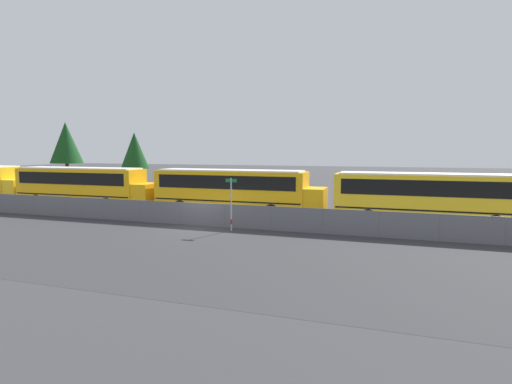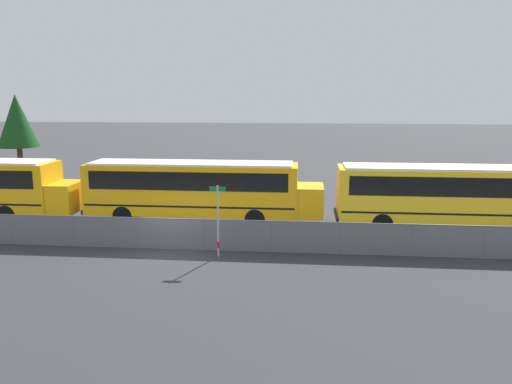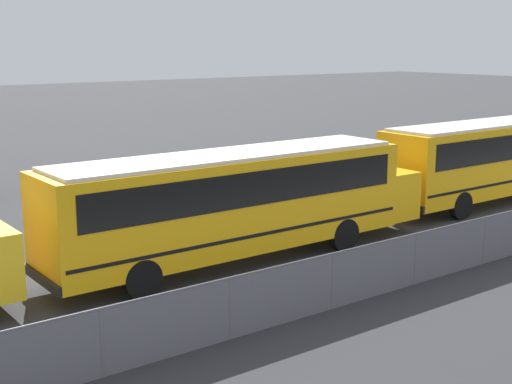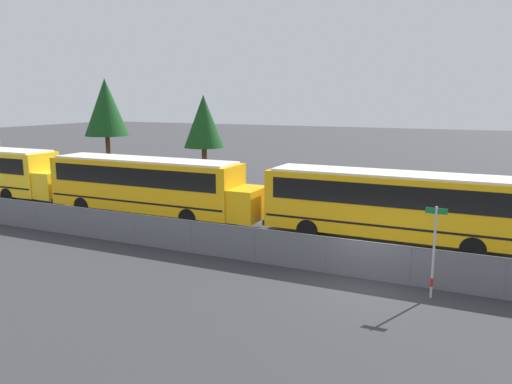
{
  "view_description": "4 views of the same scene",
  "coord_description": "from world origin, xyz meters",
  "px_view_note": "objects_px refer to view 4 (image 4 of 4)",
  "views": [
    {
      "loc": [
        11.21,
        -22.77,
        4.81
      ],
      "look_at": [
        2.21,
        4.32,
        1.82
      ],
      "focal_mm": 28.0,
      "sensor_mm": 36.0,
      "label": 1
    },
    {
      "loc": [
        6.01,
        -21.54,
        7.04
      ],
      "look_at": [
        3.55,
        4.13,
        1.94
      ],
      "focal_mm": 35.0,
      "sensor_mm": 36.0,
      "label": 2
    },
    {
      "loc": [
        -25.47,
        -12.32,
        6.54
      ],
      "look_at": [
        -12.72,
        4.68,
        2.06
      ],
      "focal_mm": 50.0,
      "sensor_mm": 36.0,
      "label": 3
    },
    {
      "loc": [
        3.71,
        -17.87,
        6.66
      ],
      "look_at": [
        -7.0,
        5.23,
        1.89
      ],
      "focal_mm": 35.0,
      "sensor_mm": 36.0,
      "label": 4
    }
  ],
  "objects_px": {
    "school_bus_2": "(148,183)",
    "street_sign": "(434,250)",
    "tree_0": "(204,122)",
    "school_bus_3": "(397,202)",
    "tree_1": "(106,107)"
  },
  "relations": [
    {
      "from": "school_bus_2",
      "to": "street_sign",
      "type": "distance_m",
      "value": 16.7
    },
    {
      "from": "tree_0",
      "to": "school_bus_3",
      "type": "bearing_deg",
      "value": -36.99
    },
    {
      "from": "school_bus_2",
      "to": "school_bus_3",
      "type": "relative_size",
      "value": 1.0
    },
    {
      "from": "school_bus_3",
      "to": "street_sign",
      "type": "distance_m",
      "value": 6.26
    },
    {
      "from": "school_bus_3",
      "to": "tree_0",
      "type": "height_order",
      "value": "tree_0"
    },
    {
      "from": "street_sign",
      "to": "tree_1",
      "type": "bearing_deg",
      "value": 146.65
    },
    {
      "from": "street_sign",
      "to": "tree_0",
      "type": "xyz_separation_m",
      "value": [
        -20.59,
        19.74,
        3.07
      ]
    },
    {
      "from": "school_bus_2",
      "to": "tree_1",
      "type": "xyz_separation_m",
      "value": [
        -16.88,
        16.01,
        3.81
      ]
    },
    {
      "from": "tree_0",
      "to": "school_bus_2",
      "type": "bearing_deg",
      "value": -71.33
    },
    {
      "from": "school_bus_2",
      "to": "tree_0",
      "type": "height_order",
      "value": "tree_0"
    },
    {
      "from": "street_sign",
      "to": "tree_0",
      "type": "bearing_deg",
      "value": 136.2
    },
    {
      "from": "school_bus_2",
      "to": "school_bus_3",
      "type": "bearing_deg",
      "value": 1.64
    },
    {
      "from": "school_bus_2",
      "to": "school_bus_3",
      "type": "height_order",
      "value": "same"
    },
    {
      "from": "street_sign",
      "to": "school_bus_3",
      "type": "bearing_deg",
      "value": 110.28
    },
    {
      "from": "school_bus_2",
      "to": "tree_0",
      "type": "distance_m",
      "value": 15.3
    }
  ]
}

